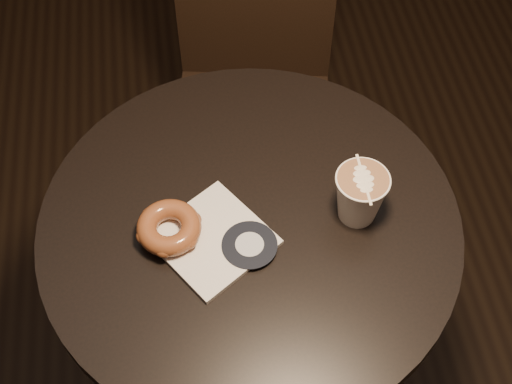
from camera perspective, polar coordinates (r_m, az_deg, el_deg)
The scene contains 5 objects.
cafe_table at distance 1.35m, azimuth -0.46°, elevation -6.89°, with size 0.70×0.70×0.75m.
chair at distance 1.72m, azimuth -0.19°, elevation 9.93°, with size 0.43×0.43×0.93m.
pastry_bag at distance 1.15m, azimuth -3.48°, elevation -3.80°, with size 0.16×0.16×0.01m, color silver.
doughnut at distance 1.15m, azimuth -6.97°, elevation -2.84°, with size 0.10×0.10×0.03m, color brown.
latte_cup at distance 1.15m, azimuth 8.29°, elevation -0.36°, with size 0.09×0.09×0.10m, color white, non-canonical shape.
Camera 1 is at (-0.08, -0.64, 1.73)m, focal length 50.00 mm.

